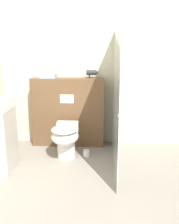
# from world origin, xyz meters

# --- Properties ---
(ground_plane) EXTENTS (12.00, 12.00, 0.00)m
(ground_plane) POSITION_xyz_m (0.00, 0.00, 0.00)
(ground_plane) COLOR gray
(wall_back) EXTENTS (8.00, 0.06, 2.50)m
(wall_back) POSITION_xyz_m (0.00, 2.14, 1.25)
(wall_back) COLOR beige
(wall_back) RESTS_ON ground_plane
(partition_panel) EXTENTS (1.21, 0.26, 1.15)m
(partition_panel) POSITION_xyz_m (-0.15, 1.96, 0.58)
(partition_panel) COLOR brown
(partition_panel) RESTS_ON ground_plane
(shower_glass) EXTENTS (0.04, 1.71, 1.90)m
(shower_glass) POSITION_xyz_m (0.61, 1.25, 0.95)
(shower_glass) COLOR silver
(shower_glass) RESTS_ON ground_plane
(toilet) EXTENTS (0.40, 0.63, 0.50)m
(toilet) POSITION_xyz_m (-0.11, 1.36, 0.32)
(toilet) COLOR white
(toilet) RESTS_ON ground_plane
(hair_drier) EXTENTS (0.20, 0.08, 0.13)m
(hair_drier) POSITION_xyz_m (0.25, 1.99, 1.24)
(hair_drier) COLOR #2D2D33
(hair_drier) RESTS_ON partition_panel
(folded_towel) EXTENTS (0.26, 0.19, 0.07)m
(folded_towel) POSITION_xyz_m (-0.46, 1.94, 1.19)
(folded_towel) COLOR #8C9EAD
(folded_towel) RESTS_ON partition_panel
(spare_toilet_roll) EXTENTS (0.10, 0.10, 0.10)m
(spare_toilet_roll) POSITION_xyz_m (0.19, 1.45, 0.05)
(spare_toilet_roll) COLOR white
(spare_toilet_roll) RESTS_ON ground_plane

